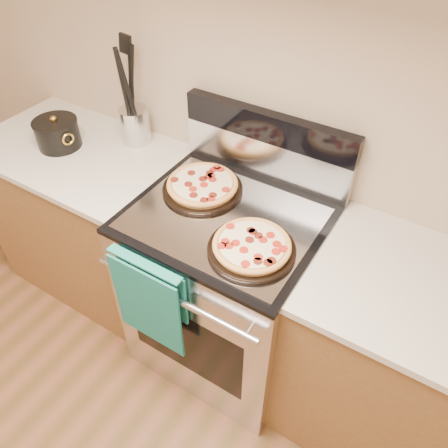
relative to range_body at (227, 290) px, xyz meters
The scene contains 16 objects.
wall_back 0.97m from the range_body, 90.00° to the left, with size 4.00×4.00×0.00m, color #C8AB90.
range_body is the anchor object (origin of this frame).
oven_window 0.34m from the range_body, 90.00° to the right, with size 0.56×0.01×0.40m, color black.
cooktop 0.46m from the range_body, ahead, with size 0.76×0.68×0.02m, color black.
backsplash_lower 0.64m from the range_body, 90.00° to the left, with size 0.76×0.06×0.18m, color silver.
backsplash_upper 0.77m from the range_body, 90.00° to the left, with size 0.76×0.06×0.12m, color black.
oven_handle 0.51m from the range_body, 90.00° to the right, with size 0.03×0.03×0.70m, color silver.
dish_towel 0.47m from the range_body, 107.74° to the right, with size 0.32×0.05×0.42m, color #18786F, non-canonical shape.
foil_sheet 0.47m from the range_body, 90.00° to the right, with size 0.70×0.55×0.01m, color gray.
cabinet_left 0.88m from the range_body, behind, with size 1.00×0.62×0.88m, color brown.
countertop_left 0.99m from the range_body, behind, with size 1.02×0.64×0.03m, color beige.
cabinet_right 0.88m from the range_body, ahead, with size 1.00×0.62×0.88m, color brown.
pepperoni_pizza_back 0.53m from the range_body, 157.22° to the left, with size 0.33×0.33×0.04m, color #C87C3D, non-canonical shape.
pepperoni_pizza_front 0.54m from the range_body, 35.84° to the right, with size 0.31×0.31×0.04m, color #C87C3D, non-canonical shape.
utensil_crock 0.89m from the range_body, 160.17° to the left, with size 0.14×0.14×0.17m, color silver.
saucepan 1.09m from the range_body, behind, with size 0.20×0.20×0.12m, color black.
Camera 1 is at (0.67, 0.54, 2.06)m, focal length 35.00 mm.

